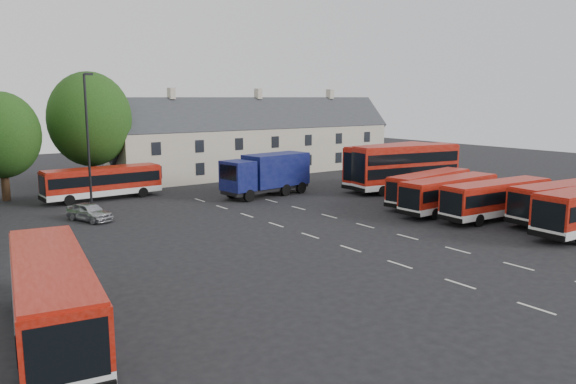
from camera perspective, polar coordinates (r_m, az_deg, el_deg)
name	(u,v)px	position (r m, az deg, el deg)	size (l,w,h in m)	color
ground	(329,242)	(35.83, 4.23, -5.08)	(140.00, 140.00, 0.00)	black
lane_markings	(339,230)	(38.87, 5.17, -3.91)	(5.15, 33.80, 0.01)	beige
terrace_houses	(259,141)	(67.38, -3.00, 5.17)	(35.70, 7.13, 10.06)	beige
bus_row_b	(566,199)	(45.68, 26.43, -0.61)	(10.53, 3.32, 2.93)	silver
bus_row_c	(497,197)	(44.89, 20.45, -0.44)	(10.15, 2.88, 2.84)	silver
bus_row_d	(449,192)	(46.22, 16.07, 0.03)	(9.98, 2.77, 2.79)	silver
bus_row_e	(429,186)	(49.05, 14.17, 0.63)	(9.99, 3.71, 2.76)	silver
bus_dd_south	(406,165)	(55.36, 11.90, 2.68)	(11.31, 4.22, 4.53)	silver
bus_dd_north	(388,164)	(57.07, 10.17, 2.87)	(10.93, 3.42, 4.41)	silver
bus_west	(52,292)	(22.91, -22.86, -9.36)	(4.28, 11.59, 3.20)	silver
bus_north	(103,180)	(52.71, -18.32, 1.13)	(10.33, 2.70, 2.90)	silver
box_truck	(267,173)	(52.00, -2.14, 1.98)	(9.09, 3.93, 3.85)	black
silver_car	(90,212)	(44.13, -19.52, -1.90)	(1.61, 4.01, 1.37)	#B0B2B8
lamppost	(88,139)	(46.88, -19.64, 5.10)	(0.75, 0.29, 10.93)	black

